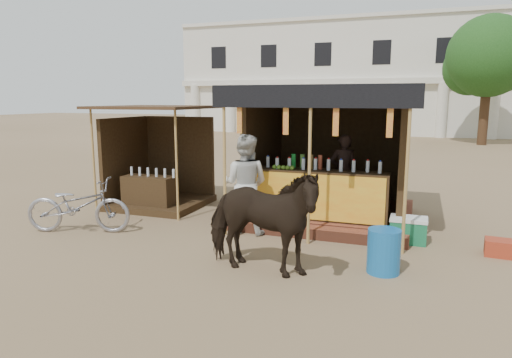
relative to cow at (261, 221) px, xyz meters
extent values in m
plane|color=#846B4C|center=(-0.67, 0.06, -0.80)|extent=(120.00, 120.00, 0.00)
cube|color=brown|center=(0.33, 3.56, -0.69)|extent=(3.40, 2.80, 0.22)
cube|color=brown|center=(0.33, 2.01, -0.70)|extent=(3.40, 0.35, 0.20)
cube|color=#3A2915|center=(0.33, 2.61, -0.10)|extent=(2.60, 0.55, 0.95)
cube|color=orange|center=(0.33, 2.33, -0.10)|extent=(2.50, 0.02, 0.88)
cube|color=#3A2915|center=(0.33, 4.81, 0.67)|extent=(3.00, 0.12, 2.50)
cube|color=#3A2915|center=(-1.17, 3.56, 0.67)|extent=(0.12, 2.50, 2.50)
cube|color=#3A2915|center=(1.83, 3.56, 0.67)|extent=(0.12, 2.50, 2.50)
cube|color=black|center=(0.33, 3.36, 1.95)|extent=(3.60, 3.60, 0.06)
cube|color=black|center=(0.33, 1.58, 1.77)|extent=(3.60, 0.06, 0.36)
cylinder|color=tan|center=(-1.27, 1.61, 0.58)|extent=(0.06, 0.06, 2.75)
cylinder|color=tan|center=(0.33, 1.61, 0.58)|extent=(0.06, 0.06, 2.75)
cylinder|color=tan|center=(1.93, 1.61, 0.58)|extent=(0.06, 0.06, 2.75)
cube|color=red|center=(-0.97, 1.61, 1.40)|extent=(0.10, 0.02, 0.55)
cube|color=red|center=(-0.10, 1.61, 1.40)|extent=(0.10, 0.02, 0.55)
cube|color=red|center=(0.76, 1.61, 1.40)|extent=(0.10, 0.02, 0.55)
cube|color=red|center=(1.63, 1.61, 1.40)|extent=(0.10, 0.02, 0.55)
imported|color=black|center=(0.60, 3.66, 0.21)|extent=(0.66, 0.53, 1.58)
cube|color=#3A2915|center=(-3.67, 3.26, -0.72)|extent=(2.00, 2.00, 0.15)
cube|color=#3A2915|center=(-3.67, 4.21, 0.25)|extent=(1.90, 0.10, 2.10)
cube|color=#3A2915|center=(-4.62, 3.26, 0.25)|extent=(0.10, 1.90, 2.10)
cube|color=#472D19|center=(-3.67, 3.16, 1.55)|extent=(2.40, 2.40, 0.06)
cylinder|color=tan|center=(-4.72, 2.21, 0.38)|extent=(0.05, 0.05, 2.35)
cylinder|color=tan|center=(-2.62, 2.21, 0.38)|extent=(0.05, 0.05, 2.35)
cube|color=#3A2915|center=(-3.67, 2.76, -0.40)|extent=(1.20, 0.50, 0.80)
imported|color=black|center=(0.00, 0.00, 0.00)|extent=(1.97, 1.04, 1.60)
imported|color=#93939B|center=(-4.00, 0.83, -0.28)|extent=(2.10, 1.28, 1.04)
imported|color=silver|center=(-0.98, 1.90, 0.15)|extent=(0.96, 0.76, 1.89)
cylinder|color=#155FA4|center=(1.70, 0.65, -0.47)|extent=(0.53, 0.53, 0.66)
cube|color=#992F19|center=(3.41, 2.06, -0.67)|extent=(0.43, 0.40, 0.27)
cube|color=#186C41|center=(2.00, 2.30, -0.60)|extent=(0.62, 0.42, 0.40)
cube|color=white|center=(2.00, 2.30, -0.37)|extent=(0.64, 0.44, 0.06)
cube|color=silver|center=(-2.67, 30.06, 3.20)|extent=(26.00, 7.00, 8.00)
cube|color=silver|center=(-2.67, 26.46, 2.90)|extent=(26.00, 0.50, 0.40)
cube|color=silver|center=(-2.67, 26.56, 7.25)|extent=(26.00, 0.30, 0.25)
cylinder|color=silver|center=(-14.67, 26.46, 1.00)|extent=(0.70, 0.70, 3.60)
cylinder|color=silver|center=(-11.67, 26.46, 1.00)|extent=(0.70, 0.70, 3.60)
cylinder|color=silver|center=(-8.67, 26.46, 1.00)|extent=(0.70, 0.70, 3.60)
cylinder|color=silver|center=(-5.67, 26.46, 1.00)|extent=(0.70, 0.70, 3.60)
cylinder|color=silver|center=(-2.67, 26.46, 1.00)|extent=(0.70, 0.70, 3.60)
cylinder|color=silver|center=(0.33, 26.46, 1.00)|extent=(0.70, 0.70, 3.60)
cylinder|color=silver|center=(3.33, 26.46, 1.00)|extent=(0.70, 0.70, 3.60)
cylinder|color=silver|center=(6.33, 26.46, 1.00)|extent=(0.70, 0.70, 3.60)
cylinder|color=#382314|center=(5.33, 22.06, 1.20)|extent=(0.50, 0.50, 4.00)
sphere|color=#24551D|center=(5.33, 22.06, 4.00)|extent=(4.40, 4.40, 4.40)
sphere|color=#24551D|center=(4.53, 22.66, 3.40)|extent=(2.99, 2.99, 2.99)
camera|label=1|loc=(2.10, -6.03, 1.75)|focal=32.00mm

